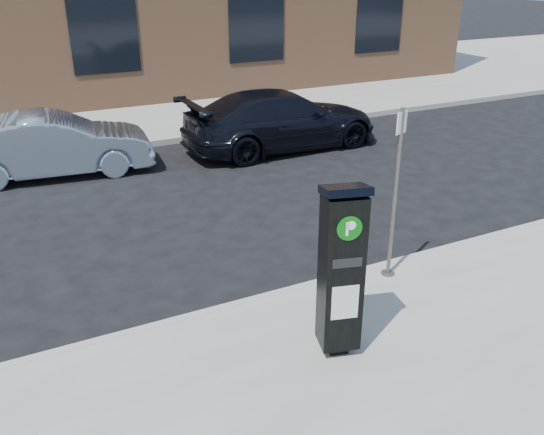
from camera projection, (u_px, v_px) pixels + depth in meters
ground at (303, 294)px, 8.23m from camera, size 120.00×120.00×0.00m
sidewalk_far at (100, 99)px, 19.61m from camera, size 60.00×12.00×0.15m
curb_near at (303, 290)px, 8.18m from camera, size 60.00×0.12×0.16m
curb_far at (148, 144)px, 14.74m from camera, size 60.00×0.12×0.16m
parking_kiosk at (341, 269)px, 6.37m from camera, size 0.58×0.54×2.11m
sign_pole at (395, 197)px, 7.95m from camera, size 0.21×0.20×2.47m
bike_rack at (339, 282)px, 7.64m from camera, size 0.63×0.10×0.63m
car_silver at (54, 145)px, 12.57m from camera, size 4.31×1.93×1.37m
car_dark at (282, 120)px, 14.40m from camera, size 5.08×2.14×1.46m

